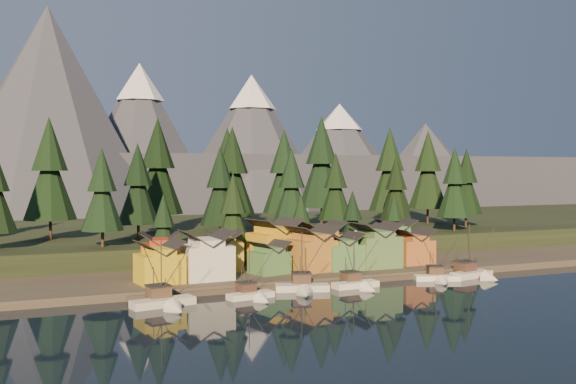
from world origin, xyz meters
name	(u,v)px	position (x,y,z in m)	size (l,w,h in m)	color
ground	(367,299)	(0.00, 0.00, 0.00)	(500.00, 500.00, 0.00)	black
shore_strip	(282,265)	(0.00, 40.00, 0.75)	(400.00, 50.00, 1.50)	#3C362B
hillside	(220,235)	(0.00, 90.00, 3.00)	(420.00, 100.00, 6.00)	black
dock	(326,282)	(0.00, 16.50, 0.50)	(80.00, 4.00, 1.00)	#4B4135
mountain_ridge	(136,164)	(-4.20, 213.59, 26.06)	(560.00, 190.00, 90.00)	#494C5E
boat_0	(166,294)	(-34.64, 7.36, 2.39)	(11.60, 12.28, 12.71)	beige
boat_1	(253,288)	(-18.67, 8.11, 1.98)	(9.28, 9.83, 10.43)	silver
boat_2	(303,280)	(-7.73, 10.72, 2.39)	(11.07, 11.61, 12.46)	beige
boat_3	(359,277)	(3.87, 9.91, 2.16)	(9.86, 10.62, 11.35)	white
boat_5	(438,272)	(23.15, 10.41, 2.02)	(9.98, 10.41, 10.82)	white
boat_6	(476,266)	(32.77, 10.45, 2.54)	(10.49, 11.13, 12.80)	beige
house_front_0	(159,261)	(-32.53, 22.60, 5.80)	(9.13, 8.74, 8.19)	gold
house_front_1	(206,254)	(-22.97, 23.60, 6.59)	(9.65, 9.28, 9.69)	beige
house_front_2	(269,257)	(-8.94, 25.12, 5.05)	(8.37, 8.41, 6.76)	#45743F
house_front_3	(313,247)	(1.15, 25.24, 6.59)	(10.94, 10.58, 9.69)	#A26E29
house_front_4	(341,250)	(7.75, 24.50, 5.68)	(8.05, 8.65, 7.97)	#47743F
house_front_5	(376,244)	(16.19, 24.10, 6.70)	(9.52, 8.67, 9.91)	#4E7640
house_front_6	(413,245)	(26.75, 25.24, 5.74)	(8.08, 7.64, 8.07)	#A55C2A
house_back_0	(160,252)	(-29.86, 34.47, 6.04)	(9.33, 9.08, 8.65)	#9E2F18
house_back_1	(223,250)	(-16.69, 32.42, 6.06)	(8.88, 8.96, 8.69)	#A4812A
house_back_2	(275,241)	(-4.26, 33.83, 7.13)	(12.05, 11.45, 10.72)	gold
house_back_3	(321,242)	(7.17, 33.52, 6.63)	(9.64, 8.58, 9.76)	#A27629
house_back_4	(370,242)	(19.86, 32.86, 6.11)	(8.40, 8.09, 8.78)	silver
house_back_5	(396,238)	(27.84, 34.16, 6.55)	(10.22, 10.30, 9.62)	#3C6E3C
tree_hill_1	(50,172)	(-50.00, 68.00, 22.58)	(13.02, 13.02, 30.33)	#332319
tree_hill_2	(102,193)	(-40.00, 48.00, 18.14)	(9.54, 9.54, 22.22)	#332319
tree_hill_3	(138,187)	(-30.00, 60.00, 19.04)	(10.24, 10.24, 23.86)	#332319
tree_hill_4	(158,170)	(-22.00, 75.00, 23.20)	(13.50, 13.50, 31.46)	#332319
tree_hill_5	(220,189)	(-12.00, 50.00, 18.56)	(9.86, 9.86, 22.98)	#332319
tree_hill_6	(232,175)	(-4.00, 65.00, 21.84)	(12.44, 12.44, 28.97)	#332319
tree_hill_7	(292,189)	(6.00, 48.00, 18.44)	(9.77, 9.77, 22.76)	#332319
tree_hill_8	(284,175)	(14.00, 72.00, 21.85)	(12.44, 12.44, 28.98)	#332319
tree_hill_9	(336,189)	(22.00, 55.00, 18.00)	(9.43, 9.43, 21.97)	#332319
tree_hill_10	(322,165)	(30.00, 80.00, 24.56)	(14.57, 14.57, 33.95)	#332319
tree_hill_11	(396,191)	(38.00, 50.00, 17.52)	(9.05, 9.05, 21.09)	#332319
tree_hill_12	(390,172)	(46.00, 66.00, 22.46)	(12.92, 12.92, 30.10)	#332319
tree_hill_13	(455,185)	(56.00, 48.00, 18.97)	(10.19, 10.19, 23.73)	#332319
tree_hill_14	(428,173)	(64.00, 72.00, 22.35)	(12.84, 12.84, 29.90)	#332319
tree_hill_15	(227,173)	(0.00, 82.00, 22.27)	(12.77, 12.77, 29.76)	#332319
tree_hill_17	(466,184)	(68.00, 58.00, 18.98)	(10.19, 10.19, 23.74)	#332319
tree_shore_0	(164,228)	(-28.00, 40.00, 10.54)	(7.10, 7.10, 16.55)	#332319
tree_shore_1	(233,214)	(-12.00, 40.00, 13.05)	(9.07, 9.07, 21.14)	#332319
tree_shore_2	(301,224)	(5.00, 40.00, 10.30)	(6.91, 6.91, 16.11)	#332319
tree_shore_3	(352,221)	(19.00, 40.00, 10.57)	(7.13, 7.13, 16.60)	#332319
tree_shore_4	(394,222)	(31.00, 40.00, 10.03)	(6.70, 6.70, 15.62)	#332319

